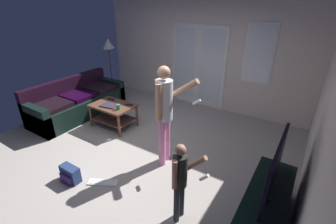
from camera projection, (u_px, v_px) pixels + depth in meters
The scene contains 16 objects.
ground_plane at pixel (129, 154), 4.23m from camera, with size 5.48×5.57×0.02m, color #9F9790.
wall_back_with_doors at pixel (201, 52), 5.70m from camera, with size 5.48×0.09×2.80m.
wall_right_plain at pixel (327, 127), 2.30m from camera, with size 0.06×5.57×2.77m.
leather_couch at pixel (78, 103), 5.56m from camera, with size 0.89×2.24×0.85m.
coffee_table at pixel (113, 111), 4.99m from camera, with size 0.90×0.62×0.51m.
tv_stand at pixel (265, 206), 2.84m from camera, with size 0.47×1.32×0.49m.
flat_screen_tv at pixel (275, 168), 2.59m from camera, with size 0.08×1.08×0.67m.
person_adult at pixel (165, 108), 3.61m from camera, with size 0.63×0.51×1.67m.
person_child at pixel (180, 177), 2.71m from camera, with size 0.40×0.30×1.10m.
floor_lamp at pixel (108, 47), 6.35m from camera, with size 0.33×0.33×1.57m.
backpack at pixel (70, 174), 3.55m from camera, with size 0.33×0.18×0.25m.
loose_keyboard at pixel (102, 182), 3.55m from camera, with size 0.45×0.32×0.02m.
laptop_closed at pixel (110, 105), 4.88m from camera, with size 0.35×0.25×0.02m, color #372D3D.
cup_near_edge at pixel (118, 107), 4.70m from camera, with size 0.08×0.08×0.11m, color #2E884F.
tv_remote_black at pixel (129, 105), 4.90m from camera, with size 0.17×0.05×0.02m, color black.
dvd_remote_slim at pixel (111, 99), 5.18m from camera, with size 0.17×0.05×0.02m, color black.
Camera 1 is at (2.48, -2.53, 2.52)m, focal length 24.97 mm.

